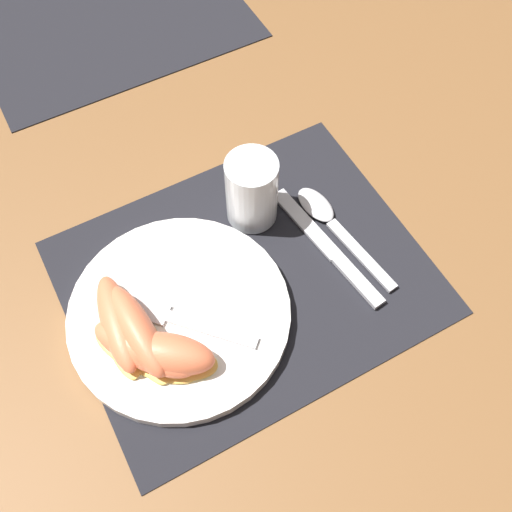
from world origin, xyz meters
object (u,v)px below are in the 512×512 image
(knife, at_px, (329,249))
(citrus_wedge_2, at_px, (144,350))
(juice_glass, at_px, (252,193))
(citrus_wedge_3, at_px, (168,354))
(fork, at_px, (173,318))
(citrus_wedge_0, at_px, (118,323))
(spoon, at_px, (327,218))
(citrus_wedge_1, at_px, (137,332))
(plate, at_px, (179,314))

(knife, relative_size, citrus_wedge_2, 1.54)
(juice_glass, height_order, citrus_wedge_3, juice_glass)
(juice_glass, distance_m, fork, 0.19)
(fork, xyz_separation_m, citrus_wedge_0, (-0.06, 0.02, 0.01))
(juice_glass, distance_m, knife, 0.12)
(fork, xyz_separation_m, citrus_wedge_3, (-0.02, -0.04, 0.02))
(juice_glass, height_order, spoon, juice_glass)
(fork, xyz_separation_m, citrus_wedge_1, (-0.04, -0.00, 0.02))
(knife, height_order, spoon, spoon)
(juice_glass, distance_m, citrus_wedge_1, 0.22)
(spoon, height_order, citrus_wedge_2, citrus_wedge_2)
(juice_glass, relative_size, citrus_wedge_1, 0.76)
(juice_glass, xyz_separation_m, citrus_wedge_0, (-0.22, -0.08, -0.01))
(citrus_wedge_1, relative_size, citrus_wedge_3, 1.14)
(plate, bearing_deg, knife, -1.64)
(citrus_wedge_0, bearing_deg, plate, -10.04)
(citrus_wedge_1, relative_size, citrus_wedge_2, 0.99)
(juice_glass, height_order, fork, juice_glass)
(juice_glass, xyz_separation_m, citrus_wedge_2, (-0.20, -0.12, -0.01))
(juice_glass, height_order, citrus_wedge_2, juice_glass)
(citrus_wedge_2, bearing_deg, juice_glass, 31.28)
(plate, height_order, spoon, plate)
(citrus_wedge_2, relative_size, citrus_wedge_3, 1.16)
(citrus_wedge_2, height_order, citrus_wedge_3, citrus_wedge_3)
(citrus_wedge_1, distance_m, citrus_wedge_3, 0.05)
(spoon, distance_m, citrus_wedge_0, 0.30)
(citrus_wedge_2, bearing_deg, fork, 29.48)
(citrus_wedge_0, relative_size, citrus_wedge_1, 1.01)
(juice_glass, bearing_deg, citrus_wedge_3, -141.97)
(spoon, relative_size, citrus_wedge_3, 1.60)
(knife, bearing_deg, citrus_wedge_0, 176.24)
(fork, height_order, citrus_wedge_1, citrus_wedge_1)
(citrus_wedge_1, xyz_separation_m, citrus_wedge_2, (-0.00, -0.02, -0.00))
(fork, height_order, citrus_wedge_2, citrus_wedge_2)
(knife, height_order, citrus_wedge_1, citrus_wedge_1)
(fork, relative_size, citrus_wedge_2, 1.06)
(citrus_wedge_1, bearing_deg, plate, 10.34)
(knife, height_order, citrus_wedge_0, citrus_wedge_0)
(spoon, xyz_separation_m, citrus_wedge_3, (-0.26, -0.08, 0.03))
(juice_glass, bearing_deg, citrus_wedge_1, -153.31)
(knife, distance_m, fork, 0.22)
(plate, height_order, citrus_wedge_2, citrus_wedge_2)
(fork, bearing_deg, knife, 0.02)
(fork, distance_m, citrus_wedge_2, 0.05)
(plate, xyz_separation_m, citrus_wedge_0, (-0.07, 0.01, 0.02))
(knife, relative_size, citrus_wedge_3, 1.78)
(knife, relative_size, citrus_wedge_1, 1.56)
(spoon, distance_m, citrus_wedge_1, 0.29)
(spoon, bearing_deg, citrus_wedge_3, -162.09)
(spoon, bearing_deg, fork, -170.36)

